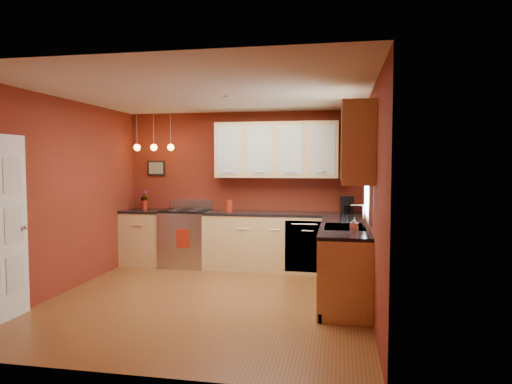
% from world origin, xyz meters
% --- Properties ---
extents(floor, '(4.20, 4.20, 0.00)m').
position_xyz_m(floor, '(0.00, 0.00, 0.00)').
color(floor, brown).
rests_on(floor, ground).
extents(ceiling, '(4.00, 4.20, 0.02)m').
position_xyz_m(ceiling, '(0.00, 0.00, 2.60)').
color(ceiling, beige).
rests_on(ceiling, wall_back).
extents(wall_back, '(4.00, 0.02, 2.60)m').
position_xyz_m(wall_back, '(0.00, 2.10, 1.30)').
color(wall_back, maroon).
rests_on(wall_back, floor).
extents(wall_front, '(4.00, 0.02, 2.60)m').
position_xyz_m(wall_front, '(0.00, -2.10, 1.30)').
color(wall_front, maroon).
rests_on(wall_front, floor).
extents(wall_left, '(0.02, 4.20, 2.60)m').
position_xyz_m(wall_left, '(-2.00, 0.00, 1.30)').
color(wall_left, maroon).
rests_on(wall_left, floor).
extents(wall_right, '(0.02, 4.20, 2.60)m').
position_xyz_m(wall_right, '(2.00, 0.00, 1.30)').
color(wall_right, maroon).
rests_on(wall_right, floor).
extents(base_cabinets_back_left, '(0.70, 0.60, 0.90)m').
position_xyz_m(base_cabinets_back_left, '(-1.65, 1.80, 0.45)').
color(base_cabinets_back_left, '#E1C178').
rests_on(base_cabinets_back_left, floor).
extents(base_cabinets_back_right, '(2.54, 0.60, 0.90)m').
position_xyz_m(base_cabinets_back_right, '(0.73, 1.80, 0.45)').
color(base_cabinets_back_right, '#E1C178').
rests_on(base_cabinets_back_right, floor).
extents(base_cabinets_right, '(0.60, 2.10, 0.90)m').
position_xyz_m(base_cabinets_right, '(1.70, 0.45, 0.45)').
color(base_cabinets_right, '#E1C178').
rests_on(base_cabinets_right, floor).
extents(counter_back_left, '(0.70, 0.62, 0.04)m').
position_xyz_m(counter_back_left, '(-1.65, 1.80, 0.92)').
color(counter_back_left, black).
rests_on(counter_back_left, base_cabinets_back_left).
extents(counter_back_right, '(2.54, 0.62, 0.04)m').
position_xyz_m(counter_back_right, '(0.73, 1.80, 0.92)').
color(counter_back_right, black).
rests_on(counter_back_right, base_cabinets_back_right).
extents(counter_right, '(0.62, 2.10, 0.04)m').
position_xyz_m(counter_right, '(1.70, 0.45, 0.92)').
color(counter_right, black).
rests_on(counter_right, base_cabinets_right).
extents(gas_range, '(0.76, 0.64, 1.11)m').
position_xyz_m(gas_range, '(-0.92, 1.80, 0.48)').
color(gas_range, '#B4B4B9').
rests_on(gas_range, floor).
extents(dishwasher_front, '(0.60, 0.02, 0.80)m').
position_xyz_m(dishwasher_front, '(1.10, 1.51, 0.45)').
color(dishwasher_front, '#B4B4B9').
rests_on(dishwasher_front, base_cabinets_back_right).
extents(sink, '(0.50, 0.70, 0.33)m').
position_xyz_m(sink, '(1.70, 0.30, 0.92)').
color(sink, gray).
rests_on(sink, counter_right).
extents(window, '(0.06, 1.02, 1.22)m').
position_xyz_m(window, '(1.97, 0.30, 1.69)').
color(window, white).
rests_on(window, wall_right).
extents(upper_cabinets_back, '(2.00, 0.35, 0.90)m').
position_xyz_m(upper_cabinets_back, '(0.60, 1.93, 1.95)').
color(upper_cabinets_back, '#E1C178').
rests_on(upper_cabinets_back, wall_back).
extents(upper_cabinets_right, '(0.35, 1.95, 0.90)m').
position_xyz_m(upper_cabinets_right, '(1.82, 0.32, 1.95)').
color(upper_cabinets_right, '#E1C178').
rests_on(upper_cabinets_right, wall_right).
extents(wall_picture, '(0.32, 0.03, 0.26)m').
position_xyz_m(wall_picture, '(-1.55, 2.08, 1.65)').
color(wall_picture, black).
rests_on(wall_picture, wall_back).
extents(pendant_lights, '(0.71, 0.11, 0.66)m').
position_xyz_m(pendant_lights, '(-1.45, 1.75, 2.01)').
color(pendant_lights, gray).
rests_on(pendant_lights, ceiling).
extents(red_canister, '(0.13, 0.13, 0.19)m').
position_xyz_m(red_canister, '(-0.16, 1.75, 1.04)').
color(red_canister, maroon).
rests_on(red_canister, counter_back_right).
extents(red_vase, '(0.10, 0.10, 0.15)m').
position_xyz_m(red_vase, '(-1.69, 1.87, 1.02)').
color(red_vase, maroon).
rests_on(red_vase, counter_back_left).
extents(flowers, '(0.15, 0.15, 0.20)m').
position_xyz_m(flowers, '(-1.69, 1.87, 1.17)').
color(flowers, maroon).
rests_on(flowers, red_vase).
extents(coffee_maker, '(0.22, 0.21, 0.28)m').
position_xyz_m(coffee_maker, '(1.74, 1.85, 1.07)').
color(coffee_maker, black).
rests_on(coffee_maker, counter_back_right).
extents(soap_pump, '(0.10, 0.10, 0.18)m').
position_xyz_m(soap_pump, '(1.80, -0.22, 1.03)').
color(soap_pump, silver).
rests_on(soap_pump, counter_right).
extents(dish_towel, '(0.22, 0.02, 0.31)m').
position_xyz_m(dish_towel, '(-0.86, 1.47, 0.52)').
color(dish_towel, maroon).
rests_on(dish_towel, gas_range).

